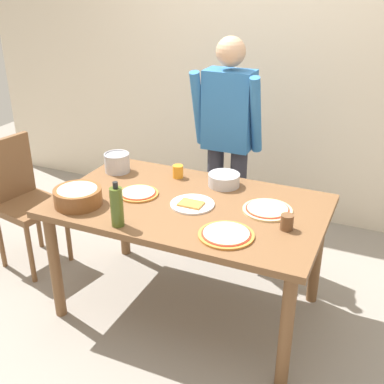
{
  "coord_description": "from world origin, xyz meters",
  "views": [
    {
      "loc": [
        1.07,
        -2.35,
        2.04
      ],
      "look_at": [
        0.0,
        0.05,
        0.81
      ],
      "focal_mm": 45.53,
      "sensor_mm": 36.0,
      "label": 1
    }
  ],
  "objects_px": {
    "dining_table": "(189,216)",
    "cup_small_brown": "(287,222)",
    "pizza_second_cooked": "(226,234)",
    "person_cook": "(228,136)",
    "cup_orange": "(178,171)",
    "pizza_raw_on_board": "(267,209)",
    "pizza_cooked_on_tray": "(138,193)",
    "plate_with_slice": "(192,204)",
    "popcorn_bowl": "(78,195)",
    "olive_oil_bottle": "(117,207)",
    "chair_wooden_left": "(22,196)",
    "steel_pot": "(117,162)",
    "mixing_bowl_steel": "(224,180)"
  },
  "relations": [
    {
      "from": "pizza_cooked_on_tray",
      "to": "popcorn_bowl",
      "type": "distance_m",
      "value": 0.37
    },
    {
      "from": "mixing_bowl_steel",
      "to": "cup_small_brown",
      "type": "height_order",
      "value": "cup_small_brown"
    },
    {
      "from": "dining_table",
      "to": "chair_wooden_left",
      "type": "height_order",
      "value": "chair_wooden_left"
    },
    {
      "from": "pizza_raw_on_board",
      "to": "popcorn_bowl",
      "type": "height_order",
      "value": "popcorn_bowl"
    },
    {
      "from": "plate_with_slice",
      "to": "cup_orange",
      "type": "height_order",
      "value": "cup_orange"
    },
    {
      "from": "dining_table",
      "to": "cup_orange",
      "type": "bearing_deg",
      "value": 124.8
    },
    {
      "from": "olive_oil_bottle",
      "to": "dining_table",
      "type": "bearing_deg",
      "value": 59.63
    },
    {
      "from": "olive_oil_bottle",
      "to": "steel_pot",
      "type": "xyz_separation_m",
      "value": [
        -0.41,
        0.65,
        -0.05
      ]
    },
    {
      "from": "pizza_cooked_on_tray",
      "to": "dining_table",
      "type": "bearing_deg",
      "value": 3.73
    },
    {
      "from": "person_cook",
      "to": "pizza_raw_on_board",
      "type": "relative_size",
      "value": 5.7
    },
    {
      "from": "person_cook",
      "to": "popcorn_bowl",
      "type": "relative_size",
      "value": 5.79
    },
    {
      "from": "chair_wooden_left",
      "to": "cup_small_brown",
      "type": "relative_size",
      "value": 11.18
    },
    {
      "from": "person_cook",
      "to": "pizza_cooked_on_tray",
      "type": "xyz_separation_m",
      "value": [
        -0.29,
        -0.78,
        -0.17
      ]
    },
    {
      "from": "person_cook",
      "to": "mixing_bowl_steel",
      "type": "relative_size",
      "value": 8.1
    },
    {
      "from": "pizza_second_cooked",
      "to": "steel_pot",
      "type": "xyz_separation_m",
      "value": [
        -0.98,
        0.52,
        0.06
      ]
    },
    {
      "from": "pizza_raw_on_board",
      "to": "pizza_second_cooked",
      "type": "height_order",
      "value": "same"
    },
    {
      "from": "dining_table",
      "to": "steel_pot",
      "type": "relative_size",
      "value": 9.22
    },
    {
      "from": "dining_table",
      "to": "cup_orange",
      "type": "relative_size",
      "value": 18.82
    },
    {
      "from": "pizza_raw_on_board",
      "to": "popcorn_bowl",
      "type": "relative_size",
      "value": 1.02
    },
    {
      "from": "pizza_raw_on_board",
      "to": "olive_oil_bottle",
      "type": "bearing_deg",
      "value": -144.5
    },
    {
      "from": "pizza_cooked_on_tray",
      "to": "cup_small_brown",
      "type": "relative_size",
      "value": 2.93
    },
    {
      "from": "pizza_raw_on_board",
      "to": "cup_orange",
      "type": "distance_m",
      "value": 0.71
    },
    {
      "from": "cup_orange",
      "to": "person_cook",
      "type": "bearing_deg",
      "value": 67.2
    },
    {
      "from": "plate_with_slice",
      "to": "olive_oil_bottle",
      "type": "bearing_deg",
      "value": -125.09
    },
    {
      "from": "mixing_bowl_steel",
      "to": "steel_pot",
      "type": "bearing_deg",
      "value": -174.25
    },
    {
      "from": "pizza_second_cooked",
      "to": "cup_small_brown",
      "type": "relative_size",
      "value": 3.47
    },
    {
      "from": "popcorn_bowl",
      "to": "mixing_bowl_steel",
      "type": "height_order",
      "value": "popcorn_bowl"
    },
    {
      "from": "dining_table",
      "to": "pizza_raw_on_board",
      "type": "height_order",
      "value": "pizza_raw_on_board"
    },
    {
      "from": "plate_with_slice",
      "to": "popcorn_bowl",
      "type": "height_order",
      "value": "popcorn_bowl"
    },
    {
      "from": "plate_with_slice",
      "to": "pizza_second_cooked",
      "type": "bearing_deg",
      "value": -39.34
    },
    {
      "from": "pizza_second_cooked",
      "to": "cup_small_brown",
      "type": "bearing_deg",
      "value": 36.49
    },
    {
      "from": "dining_table",
      "to": "cup_orange",
      "type": "height_order",
      "value": "cup_orange"
    },
    {
      "from": "dining_table",
      "to": "cup_small_brown",
      "type": "bearing_deg",
      "value": -6.92
    },
    {
      "from": "dining_table",
      "to": "pizza_second_cooked",
      "type": "bearing_deg",
      "value": -38.76
    },
    {
      "from": "person_cook",
      "to": "cup_small_brown",
      "type": "distance_m",
      "value": 1.06
    },
    {
      "from": "pizza_cooked_on_tray",
      "to": "cup_small_brown",
      "type": "height_order",
      "value": "cup_small_brown"
    },
    {
      "from": "dining_table",
      "to": "steel_pot",
      "type": "bearing_deg",
      "value": 159.18
    },
    {
      "from": "olive_oil_bottle",
      "to": "popcorn_bowl",
      "type": "bearing_deg",
      "value": 160.63
    },
    {
      "from": "chair_wooden_left",
      "to": "popcorn_bowl",
      "type": "height_order",
      "value": "chair_wooden_left"
    },
    {
      "from": "mixing_bowl_steel",
      "to": "person_cook",
      "type": "bearing_deg",
      "value": 107.69
    },
    {
      "from": "chair_wooden_left",
      "to": "popcorn_bowl",
      "type": "bearing_deg",
      "value": -22.32
    },
    {
      "from": "pizza_raw_on_board",
      "to": "steel_pot",
      "type": "relative_size",
      "value": 1.64
    },
    {
      "from": "pizza_raw_on_board",
      "to": "steel_pot",
      "type": "height_order",
      "value": "steel_pot"
    },
    {
      "from": "dining_table",
      "to": "cup_orange",
      "type": "xyz_separation_m",
      "value": [
        -0.22,
        0.32,
        0.13
      ]
    },
    {
      "from": "cup_small_brown",
      "to": "person_cook",
      "type": "bearing_deg",
      "value": 127.76
    },
    {
      "from": "dining_table",
      "to": "pizza_cooked_on_tray",
      "type": "xyz_separation_m",
      "value": [
        -0.33,
        -0.02,
        0.1
      ]
    },
    {
      "from": "pizza_second_cooked",
      "to": "mixing_bowl_steel",
      "type": "bearing_deg",
      "value": 111.75
    },
    {
      "from": "chair_wooden_left",
      "to": "pizza_second_cooked",
      "type": "distance_m",
      "value": 1.7
    },
    {
      "from": "pizza_cooked_on_tray",
      "to": "pizza_second_cooked",
      "type": "xyz_separation_m",
      "value": [
        0.67,
        -0.25,
        0.0
      ]
    },
    {
      "from": "cup_orange",
      "to": "pizza_raw_on_board",
      "type": "bearing_deg",
      "value": -18.63
    }
  ]
}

